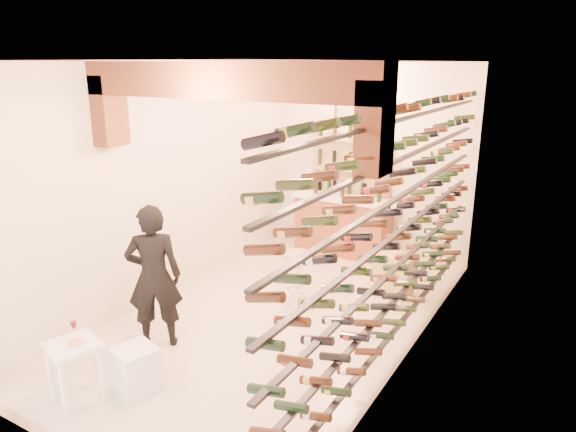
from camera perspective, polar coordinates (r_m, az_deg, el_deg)
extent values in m
plane|color=beige|center=(6.93, -1.29, -10.97)|extent=(6.00, 6.00, 0.00)
cube|color=beige|center=(8.99, 8.88, 6.01)|extent=(3.50, 0.02, 3.20)
cube|color=beige|center=(4.26, -23.49, -6.89)|extent=(3.50, 0.02, 3.20)
cube|color=beige|center=(7.42, -12.94, 3.61)|extent=(0.02, 6.00, 3.20)
cube|color=beige|center=(5.66, 13.81, -0.37)|extent=(0.02, 6.00, 3.20)
cube|color=#AD503D|center=(6.16, -1.49, 16.51)|extent=(3.50, 6.00, 0.02)
cube|color=#9C5936|center=(5.34, -7.38, 14.48)|extent=(3.50, 0.35, 0.36)
cube|color=#9C5936|center=(6.49, -18.90, 10.79)|extent=(0.24, 0.35, 0.80)
cube|color=#9C5936|center=(4.56, 9.43, 9.42)|extent=(0.24, 0.35, 0.80)
cube|color=black|center=(6.22, 11.52, -12.15)|extent=(0.06, 5.70, 0.03)
cube|color=black|center=(6.04, 11.73, -8.81)|extent=(0.06, 5.70, 0.03)
cube|color=black|center=(5.88, 11.96, -5.28)|extent=(0.06, 5.70, 0.03)
cube|color=black|center=(5.75, 12.19, -1.57)|extent=(0.06, 5.70, 0.03)
cube|color=black|center=(5.64, 12.43, 2.30)|extent=(0.06, 5.70, 0.03)
cube|color=black|center=(5.56, 12.68, 6.30)|extent=(0.06, 5.70, 0.03)
cube|color=black|center=(5.51, 12.94, 10.40)|extent=(0.06, 5.70, 0.03)
cube|color=#994F2F|center=(9.05, 5.98, -1.11)|extent=(1.60, 0.55, 0.96)
cube|color=white|center=(8.92, 6.07, 1.99)|extent=(1.70, 0.62, 0.05)
cube|color=tan|center=(9.15, 6.79, 2.44)|extent=(1.40, 0.10, 2.00)
cube|color=tan|center=(9.21, 6.42, -1.01)|extent=(1.40, 0.28, 0.04)
cube|color=tan|center=(9.08, 6.52, 2.00)|extent=(1.40, 0.28, 0.04)
cube|color=tan|center=(8.97, 6.62, 5.10)|extent=(1.40, 0.28, 0.04)
cube|color=tan|center=(8.88, 6.73, 8.27)|extent=(1.40, 0.28, 0.04)
cube|color=brown|center=(8.96, 7.24, 11.54)|extent=(0.70, 0.04, 0.55)
cube|color=#99998C|center=(8.94, 7.17, 11.53)|extent=(0.60, 0.01, 0.45)
cube|color=white|center=(5.47, -22.43, -12.93)|extent=(0.56, 0.56, 0.04)
cube|color=white|center=(5.74, -24.44, -15.45)|extent=(0.04, 0.04, 0.60)
cube|color=white|center=(5.44, -23.22, -17.13)|extent=(0.04, 0.04, 0.60)
cube|color=white|center=(5.82, -21.01, -14.53)|extent=(0.04, 0.04, 0.60)
cube|color=white|center=(5.53, -19.61, -16.12)|extent=(0.04, 0.04, 0.60)
cylinder|color=white|center=(5.44, -22.04, -12.75)|extent=(0.20, 0.20, 0.01)
cylinder|color=#BF7266|center=(5.43, -22.06, -12.61)|extent=(0.15, 0.15, 0.02)
cube|color=white|center=(5.52, -24.31, -12.55)|extent=(0.11, 0.11, 0.01)
cylinder|color=white|center=(5.62, -22.22, -11.84)|extent=(0.06, 0.06, 0.00)
cylinder|color=white|center=(5.60, -22.27, -11.47)|extent=(0.01, 0.01, 0.08)
cone|color=#530716|center=(5.57, -22.33, -10.93)|extent=(0.06, 0.06, 0.07)
cube|color=white|center=(5.64, -16.19, -15.82)|extent=(0.47, 0.47, 0.48)
imported|color=black|center=(6.17, -14.41, -6.42)|extent=(0.74, 0.71, 1.70)
cylinder|color=silver|center=(7.28, 1.03, -9.44)|extent=(0.39, 0.39, 0.03)
cylinder|color=silver|center=(7.14, 1.04, -6.97)|extent=(0.08, 0.08, 0.67)
cylinder|color=silver|center=(7.01, 1.06, -4.30)|extent=(0.37, 0.37, 0.07)
torus|color=silver|center=(7.20, 1.04, -8.03)|extent=(0.29, 0.29, 0.02)
cube|color=tan|center=(7.68, 11.50, -7.33)|extent=(0.52, 0.42, 0.28)
cube|color=tan|center=(7.57, 11.62, -5.27)|extent=(0.57, 0.42, 0.31)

